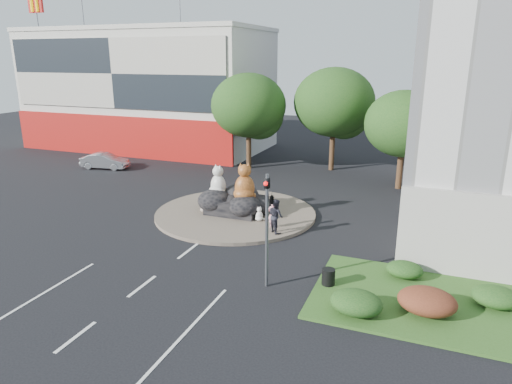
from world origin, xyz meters
TOP-DOWN VIEW (x-y plane):
  - ground at (0.00, 0.00)m, footprint 120.00×120.00m
  - roundabout_island at (0.00, 10.00)m, footprint 10.00×10.00m
  - rock_plinth at (0.00, 10.00)m, footprint 3.20×2.60m
  - shophouse_block at (-18.00, 27.91)m, footprint 25.20×12.30m
  - grass_verge at (12.00, 3.00)m, footprint 10.00×6.00m
  - tree_left at (-3.93, 22.06)m, footprint 6.46×6.46m
  - tree_mid at (3.07, 24.06)m, footprint 6.84×6.84m
  - tree_right at (9.07, 20.06)m, footprint 5.70×5.70m
  - hedge_near_green at (9.00, 1.00)m, footprint 2.00×1.60m
  - hedge_red at (11.50, 2.00)m, footprint 2.20×1.76m
  - hedge_mid_green at (14.00, 3.50)m, footprint 1.80×1.44m
  - hedge_back_green at (10.50, 4.80)m, footprint 1.60×1.28m
  - traffic_light at (5.10, 2.00)m, footprint 0.44×1.24m
  - street_lamp at (12.82, 8.00)m, footprint 2.34×0.22m
  - cat_white at (-1.22, 10.12)m, footprint 1.53×1.45m
  - cat_tabby at (0.67, 9.93)m, footprint 1.75×1.64m
  - kitten_calico at (-1.83, 9.28)m, footprint 0.68×0.65m
  - kitten_white at (1.95, 9.07)m, footprint 0.69×0.69m
  - pedestrian_pink at (3.06, 8.33)m, footprint 0.63×0.49m
  - pedestrian_dark at (3.48, 7.65)m, footprint 1.17×1.15m
  - parked_car at (-15.77, 17.10)m, footprint 4.39×2.19m
  - litter_bin at (7.50, 2.90)m, footprint 0.64×0.64m

SIDE VIEW (x-z plane):
  - ground at x=0.00m, z-range 0.00..0.00m
  - grass_verge at x=12.00m, z-range 0.00..0.12m
  - roundabout_island at x=0.00m, z-range 0.00..0.20m
  - litter_bin at x=7.50m, z-range 0.12..0.83m
  - hedge_back_green at x=10.50m, z-range 0.12..0.84m
  - hedge_mid_green at x=14.00m, z-range 0.12..0.93m
  - hedge_near_green at x=9.00m, z-range 0.12..1.02m
  - hedge_red at x=11.50m, z-range 0.12..1.11m
  - kitten_white at x=1.95m, z-range 0.20..1.07m
  - kitten_calico at x=-1.83m, z-range 0.20..1.07m
  - rock_plinth at x=0.00m, z-range 0.20..1.10m
  - parked_car at x=-15.77m, z-range 0.00..1.38m
  - pedestrian_pink at x=3.06m, z-range 0.20..1.75m
  - pedestrian_dark at x=3.48m, z-range 0.20..2.10m
  - cat_white at x=-1.22m, z-range 1.10..3.11m
  - cat_tabby at x=0.67m, z-range 1.10..3.43m
  - traffic_light at x=5.10m, z-range 1.12..6.12m
  - street_lamp at x=12.82m, z-range 0.52..8.58m
  - tree_right at x=9.07m, z-range 0.98..8.28m
  - tree_left at x=-3.93m, z-range 1.11..9.38m
  - tree_mid at x=3.07m, z-range 1.18..9.94m
  - shophouse_block at x=-18.00m, z-range -2.52..14.88m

